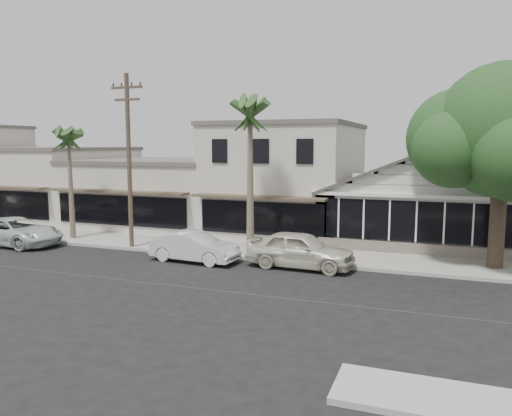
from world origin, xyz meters
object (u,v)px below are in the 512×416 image
at_px(car_1, 194,247).
at_px(shade_tree, 500,135).
at_px(utility_pole, 129,158).
at_px(car_2, 15,232).
at_px(car_0, 300,250).

distance_m(car_1, shade_tree, 14.37).
relative_size(car_1, shade_tree, 0.48).
bearing_deg(utility_pole, car_2, -168.66).
distance_m(car_1, car_2, 10.85).
bearing_deg(car_2, car_0, -85.17).
height_order(car_0, shade_tree, shade_tree).
xyz_separation_m(car_0, car_1, (-5.00, -0.57, -0.12)).
height_order(utility_pole, car_1, utility_pole).
relative_size(car_1, car_2, 0.79).
bearing_deg(utility_pole, shade_tree, 6.72).
bearing_deg(car_1, utility_pole, 77.01).
relative_size(utility_pole, shade_tree, 1.01).
bearing_deg(car_0, utility_pole, 88.25).
distance_m(car_0, shade_tree, 9.84).
bearing_deg(car_2, shade_tree, -79.29).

